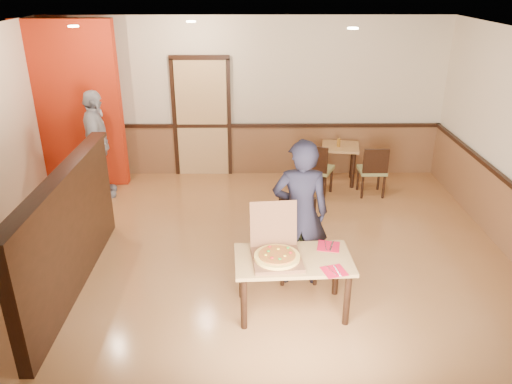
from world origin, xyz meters
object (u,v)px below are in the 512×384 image
(diner, at_px, (300,214))
(side_chair_right, at_px, (373,169))
(pizza_box, at_px, (276,253))
(passerby, at_px, (97,145))
(side_chair_left, at_px, (317,168))
(condiment, at_px, (339,142))
(main_table, at_px, (293,267))
(side_table, at_px, (340,155))
(diner_chair, at_px, (298,236))

(diner, bearing_deg, side_chair_right, -119.26)
(side_chair_right, distance_m, pizza_box, 3.57)
(side_chair_right, height_order, passerby, passerby)
(side_chair_left, distance_m, condiment, 0.75)
(side_chair_left, relative_size, diner, 0.51)
(pizza_box, bearing_deg, side_chair_left, 69.93)
(main_table, xyz_separation_m, side_table, (1.11, 3.71, -0.05))
(main_table, distance_m, pizza_box, 0.25)
(side_chair_left, height_order, condiment, side_chair_left)
(main_table, relative_size, condiment, 8.67)
(side_chair_left, relative_size, side_chair_right, 1.06)
(passerby, bearing_deg, condiment, -93.93)
(main_table, bearing_deg, side_chair_right, 60.30)
(diner_chair, distance_m, side_table, 3.13)
(side_chair_left, xyz_separation_m, side_table, (0.48, 0.61, 0.01))
(side_chair_right, height_order, condiment, side_chair_right)
(main_table, height_order, side_chair_right, side_chair_right)
(condiment, bearing_deg, diner, -107.16)
(passerby, bearing_deg, diner, -141.14)
(main_table, bearing_deg, side_table, 70.38)
(passerby, height_order, condiment, passerby)
(main_table, distance_m, condiment, 3.82)
(side_chair_left, xyz_separation_m, diner, (-0.51, -2.51, 0.40))
(side_chair_left, height_order, side_chair_right, side_chair_left)
(diner_chair, distance_m, diner, 0.40)
(diner_chair, xyz_separation_m, diner, (0.01, -0.15, 0.37))
(pizza_box, height_order, condiment, pizza_box)
(passerby, distance_m, condiment, 4.04)
(side_chair_left, relative_size, pizza_box, 1.41)
(side_chair_right, xyz_separation_m, pizza_box, (-1.74, -3.10, 0.26))
(main_table, distance_m, passerby, 4.32)
(side_table, bearing_deg, main_table, -106.66)
(diner_chair, bearing_deg, condiment, 70.87)
(side_table, height_order, passerby, passerby)
(side_chair_right, relative_size, pizza_box, 1.34)
(main_table, bearing_deg, passerby, 129.97)
(passerby, relative_size, condiment, 12.07)
(main_table, height_order, side_chair_left, side_chair_left)
(diner_chair, distance_m, side_chair_right, 2.76)
(passerby, height_order, pizza_box, passerby)
(diner_chair, xyz_separation_m, condiment, (0.95, 2.92, 0.23))
(diner_chair, bearing_deg, pizza_box, -112.57)
(diner, xyz_separation_m, pizza_box, (-0.30, -0.60, -0.16))
(diner_chair, height_order, side_chair_left, diner_chair)
(side_chair_right, relative_size, condiment, 5.88)
(passerby, bearing_deg, side_table, -93.30)
(main_table, relative_size, side_chair_left, 1.40)
(side_table, distance_m, diner, 3.29)
(side_chair_right, relative_size, side_table, 1.19)
(pizza_box, xyz_separation_m, condiment, (1.25, 3.67, 0.02))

